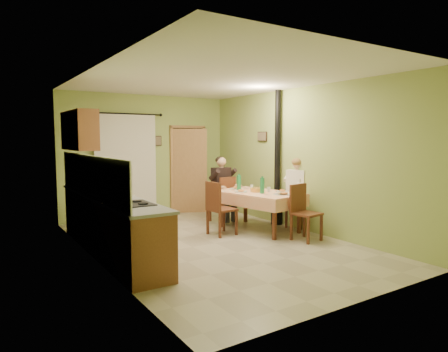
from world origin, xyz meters
TOP-DOWN VIEW (x-y plane):
  - floor at (0.00, 0.00)m, footprint 4.00×6.00m
  - room_shell at (0.00, 0.00)m, footprint 4.04×6.04m
  - kitchen_run at (-1.71, 0.40)m, footprint 0.64×3.64m
  - upper_cabinets at (-1.82, 1.70)m, footprint 0.35×1.40m
  - curtain at (-0.55, 2.90)m, footprint 1.70×0.07m
  - doorway at (1.03, 2.89)m, footprint 0.96×0.41m
  - dining_table at (1.25, 0.38)m, footprint 1.31×1.84m
  - tableware at (1.29, 0.29)m, footprint 0.94×1.54m
  - chair_far at (1.09, 1.45)m, footprint 0.47×0.47m
  - chair_near at (1.46, -0.70)m, footprint 0.49×0.49m
  - chair_right at (2.05, 0.13)m, footprint 0.49×0.49m
  - chair_left at (0.42, 0.46)m, footprint 0.48×0.48m
  - man_far at (1.09, 1.47)m, footprint 0.61×0.50m
  - man_right at (2.04, 0.12)m, footprint 0.58×0.65m
  - stove_flue at (1.90, 0.60)m, footprint 0.24×0.24m
  - picture_back at (0.25, 2.97)m, footprint 0.19×0.03m
  - picture_right at (1.97, 1.20)m, footprint 0.03×0.31m

SIDE VIEW (x-z plane):
  - floor at x=0.00m, z-range -0.01..0.01m
  - chair_right at x=2.05m, z-range -0.18..0.76m
  - chair_far at x=1.09m, z-range -0.20..0.78m
  - chair_near at x=1.46m, z-range -0.21..0.79m
  - chair_left at x=0.42m, z-range -0.21..0.80m
  - dining_table at x=1.25m, z-range 0.00..0.76m
  - kitchen_run at x=-1.71m, z-range -0.30..1.26m
  - tableware at x=1.29m, z-range 0.66..0.99m
  - man_far at x=1.09m, z-range 0.18..1.57m
  - man_right at x=2.04m, z-range 0.18..1.57m
  - stove_flue at x=1.90m, z-range -0.38..2.42m
  - doorway at x=1.03m, z-range -0.02..2.13m
  - curtain at x=-0.55m, z-range 0.15..2.37m
  - picture_back at x=0.25m, z-range 1.64..1.86m
  - room_shell at x=0.00m, z-range 0.41..3.23m
  - picture_right at x=1.97m, z-range 1.75..1.96m
  - upper_cabinets at x=-1.82m, z-range 1.60..2.30m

